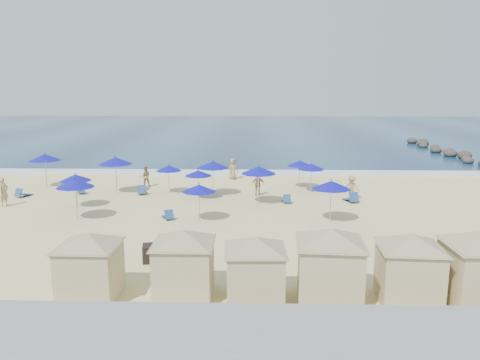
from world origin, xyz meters
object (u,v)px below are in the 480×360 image
rock_jetty (455,155)px  beachgoer_0 (4,192)px  umbrella_3 (75,183)px  cabana_1 (184,255)px  beachgoer_1 (145,176)px  trash_bin (152,253)px  cabana_2 (255,261)px  umbrella_9 (300,163)px  cabana_0 (89,257)px  umbrella_0 (45,157)px  beachgoer_2 (258,184)px  cabana_3 (330,256)px  umbrella_4 (169,168)px  umbrella_7 (198,173)px  umbrella_11 (331,185)px  cabana_4 (410,259)px  beachgoer_3 (351,187)px  umbrella_6 (199,188)px  beachgoer_4 (233,169)px  umbrella_5 (213,165)px  umbrella_1 (75,178)px  umbrella_8 (259,170)px  umbrella_10 (311,167)px  umbrella_2 (115,161)px

rock_jetty → beachgoer_0: bearing=-150.0°
umbrella_3 → cabana_1: bearing=-52.2°
beachgoer_1 → trash_bin: bearing=88.8°
cabana_2 → umbrella_9: cabana_2 is taller
cabana_0 → umbrella_0: bearing=117.7°
beachgoer_2 → beachgoer_1: bearing=-27.5°
cabana_1 → umbrella_9: size_ratio=2.04×
cabana_0 → cabana_3: cabana_3 is taller
umbrella_4 → umbrella_7: bearing=-37.8°
cabana_2 → beachgoer_0: 20.46m
cabana_2 → umbrella_11: size_ratio=1.72×
umbrella_7 → cabana_4: bearing=-58.8°
cabana_4 → beachgoer_3: cabana_4 is taller
cabana_0 → cabana_1: 3.34m
beachgoer_1 → umbrella_7: bearing=123.9°
umbrella_6 → cabana_1: bearing=-86.8°
cabana_1 → cabana_4: size_ratio=1.00×
rock_jetty → umbrella_3: bearing=-142.3°
beachgoer_0 → beachgoer_3: 22.46m
umbrella_11 → beachgoer_3: 6.03m
umbrella_3 → umbrella_6: bearing=-0.7°
trash_bin → beachgoer_4: bearing=71.1°
beachgoer_3 → cabana_0: bearing=-111.6°
umbrella_5 → beachgoer_0: 13.44m
cabana_3 → umbrella_1: bearing=137.2°
umbrella_8 → umbrella_6: bearing=-130.4°
cabana_0 → cabana_3: (8.48, -0.06, 0.16)m
cabana_2 → umbrella_10: bearing=77.0°
umbrella_8 → beachgoer_4: size_ratio=1.48×
cabana_0 → beachgoer_3: bearing=50.9°
umbrella_7 → umbrella_4: bearing=142.2°
umbrella_8 → beachgoer_4: (-1.98, 8.21, -1.36)m
umbrella_2 → umbrella_3: 6.78m
cabana_1 → cabana_2: 2.58m
cabana_1 → umbrella_8: (2.83, 13.61, 0.66)m
umbrella_10 → cabana_3: bearing=-94.8°
umbrella_3 → umbrella_5: 9.54m
cabana_4 → beachgoer_1: bearing=125.6°
umbrella_11 → beachgoer_2: 7.66m
cabana_1 → beachgoer_2: bearing=80.0°
umbrella_6 → umbrella_9: (6.48, 8.98, -0.03)m
cabana_0 → beachgoer_1: cabana_0 is taller
cabana_2 → umbrella_3: cabana_2 is taller
rock_jetty → cabana_3: bearing=-118.7°
beachgoer_0 → umbrella_3: bearing=-101.8°
cabana_3 → umbrella_7: cabana_3 is taller
umbrella_10 → umbrella_0: bearing=176.3°
beachgoer_2 → beachgoer_4: bearing=-81.1°
cabana_0 → umbrella_4: (-0.15, 16.79, 0.28)m
beachgoer_1 → umbrella_4: bearing=120.7°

